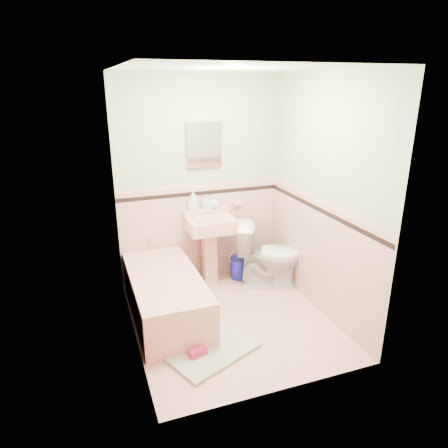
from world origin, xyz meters
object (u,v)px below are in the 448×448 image
object	(u,v)px
bathtub	(166,297)
soap_bottle_left	(193,200)
soap_bottle_mid	(206,202)
soap_bottle_right	(214,202)
sink	(211,252)
toilet	(270,255)
bucket	(239,268)
shoe	(198,352)
medicine_cabinet	(204,145)

from	to	relation	value
bathtub	soap_bottle_left	size ratio (longest dim) A/B	5.92
bathtub	soap_bottle_mid	xyz separation A→B (m)	(0.68, 0.71, 0.79)
bathtub	soap_bottle_right	world-z (taller)	soap_bottle_right
sink	soap_bottle_mid	bearing A→B (deg)	88.81
toilet	bucket	distance (m)	0.48
sink	bathtub	bearing A→B (deg)	-142.07
shoe	medicine_cabinet	bearing A→B (deg)	53.70
medicine_cabinet	toilet	xyz separation A→B (m)	(0.67, -0.46, -1.30)
soap_bottle_right	shoe	bearing A→B (deg)	-113.80
soap_bottle_left	bathtub	bearing A→B (deg)	-126.44
soap_bottle_right	bucket	bearing A→B (deg)	-25.40
soap_bottle_left	toilet	distance (m)	1.14
medicine_cabinet	bucket	distance (m)	1.62
soap_bottle_mid	soap_bottle_right	bearing A→B (deg)	0.00
bathtub	shoe	bearing A→B (deg)	-82.15
soap_bottle_left	soap_bottle_right	bearing A→B (deg)	0.00
sink	soap_bottle_right	distance (m)	0.61
soap_bottle_left	sink	bearing A→B (deg)	-49.12
toilet	shoe	distance (m)	1.68
bathtub	soap_bottle_left	distance (m)	1.21
soap_bottle_right	sink	bearing A→B (deg)	-119.29
sink	bucket	bearing A→B (deg)	5.83
bathtub	toilet	xyz separation A→B (m)	(1.35, 0.28, 0.17)
sink	soap_bottle_mid	distance (m)	0.61
sink	toilet	world-z (taller)	sink
soap_bottle_mid	toilet	size ratio (longest dim) A/B	0.23
soap_bottle_right	bucket	size ratio (longest dim) A/B	0.58
bucket	soap_bottle_left	bearing A→B (deg)	165.77
bathtub	medicine_cabinet	size ratio (longest dim) A/B	2.88
shoe	soap_bottle_right	bearing A→B (deg)	50.07
toilet	bucket	bearing A→B (deg)	66.80
bathtub	shoe	distance (m)	0.83
soap_bottle_left	toilet	bearing A→B (deg)	-27.75
soap_bottle_right	shoe	xyz separation A→B (m)	(-0.67, -1.52, -0.94)
soap_bottle_mid	soap_bottle_right	xyz separation A→B (m)	(0.10, 0.00, -0.01)
soap_bottle_left	soap_bottle_right	size ratio (longest dim) A/B	1.58
toilet	shoe	xyz separation A→B (m)	(-1.24, -1.08, -0.33)
bathtub	sink	world-z (taller)	sink
sink	soap_bottle_mid	size ratio (longest dim) A/B	4.85
soap_bottle_mid	bucket	size ratio (longest dim) A/B	0.65
soap_bottle_right	toilet	xyz separation A→B (m)	(0.57, -0.43, -0.61)
sink	shoe	xyz separation A→B (m)	(-0.57, -1.34, -0.37)
medicine_cabinet	soap_bottle_left	world-z (taller)	medicine_cabinet
soap_bottle_mid	sink	bearing A→B (deg)	-91.19
soap_bottle_mid	shoe	xyz separation A→B (m)	(-0.57, -1.52, -0.95)
medicine_cabinet	soap_bottle_right	xyz separation A→B (m)	(0.10, -0.03, -0.69)
bathtub	medicine_cabinet	world-z (taller)	medicine_cabinet
medicine_cabinet	soap_bottle_left	bearing A→B (deg)	-169.10
soap_bottle_left	bucket	xyz separation A→B (m)	(0.55, -0.14, -0.92)
soap_bottle_right	soap_bottle_left	bearing A→B (deg)	180.00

